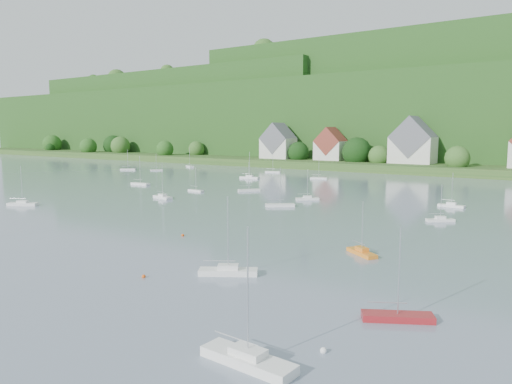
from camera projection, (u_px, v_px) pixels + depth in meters
far_shore_strip at (409, 165)px, 198.49m from camera, size 600.00×60.00×3.00m
forested_ridge at (452, 116)px, 251.48m from camera, size 620.00×181.22×69.89m
village_building_0 at (278, 144)px, 217.99m from camera, size 14.00×10.40×16.00m
village_building_1 at (331, 146)px, 205.58m from camera, size 12.00×9.36×14.00m
village_building_2 at (413, 144)px, 184.78m from camera, size 16.00×11.44×18.00m
near_sailboat_3 at (228, 271)px, 51.88m from camera, size 6.24×4.84×8.47m
near_sailboat_4 at (248, 358)px, 31.81m from camera, size 6.97×2.29×9.28m
near_sailboat_5 at (362, 252)px, 60.24m from camera, size 4.89×3.97×6.71m
near_sailboat_6 at (23, 204)px, 99.94m from camera, size 6.08×4.56×8.19m
near_sailboat_7 at (397, 316)px, 39.40m from camera, size 5.79×4.18×7.74m
mooring_buoy_2 at (144, 278)px, 50.93m from camera, size 0.42×0.42×0.42m
mooring_buoy_3 at (183, 236)px, 71.01m from camera, size 0.44×0.44×0.44m
mooring_buoy_4 at (323, 353)px, 33.69m from camera, size 0.49×0.49×0.49m
far_sailboat_cluster at (340, 188)px, 128.51m from camera, size 205.17×79.52×8.71m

